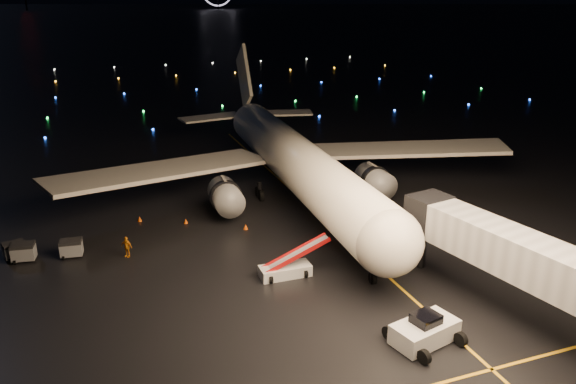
% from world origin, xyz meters
% --- Properties ---
extents(ground, '(2000.00, 2000.00, 0.00)m').
position_xyz_m(ground, '(0.00, 300.00, 0.00)').
color(ground, black).
rests_on(ground, ground).
extents(lane_centre, '(0.25, 80.00, 0.02)m').
position_xyz_m(lane_centre, '(12.00, 15.00, 0.01)').
color(lane_centre, gold).
rests_on(lane_centre, ground).
extents(airliner, '(55.63, 53.11, 15.06)m').
position_xyz_m(airliner, '(11.43, 25.31, 7.53)').
color(airliner, silver).
rests_on(airliner, ground).
extents(pushback_tug, '(4.93, 3.34, 2.14)m').
position_xyz_m(pushback_tug, '(9.64, -6.04, 1.07)').
color(pushback_tug, silver).
rests_on(pushback_tug, ground).
extents(belt_loader, '(6.21, 1.78, 3.00)m').
position_xyz_m(belt_loader, '(4.09, 5.89, 1.50)').
color(belt_loader, silver).
rests_on(belt_loader, ground).
extents(crew_c, '(1.15, 1.10, 1.92)m').
position_xyz_m(crew_c, '(-7.81, 14.10, 0.96)').
color(crew_c, orange).
rests_on(crew_c, ground).
extents(safety_cone_0, '(0.58, 0.58, 0.55)m').
position_xyz_m(safety_cone_0, '(3.71, 16.30, 0.27)').
color(safety_cone_0, '#EE5406').
rests_on(safety_cone_0, ground).
extents(safety_cone_1, '(0.50, 0.50, 0.51)m').
position_xyz_m(safety_cone_1, '(-1.56, 19.86, 0.25)').
color(safety_cone_1, '#EE5406').
rests_on(safety_cone_1, ground).
extents(safety_cone_2, '(0.52, 0.52, 0.54)m').
position_xyz_m(safety_cone_2, '(-5.89, 22.00, 0.27)').
color(safety_cone_2, '#EE5406').
rests_on(safety_cone_2, ground).
extents(safety_cone_3, '(0.45, 0.45, 0.44)m').
position_xyz_m(safety_cone_3, '(-13.42, 34.68, 0.22)').
color(safety_cone_3, '#EE5406').
rests_on(safety_cone_3, ground).
extents(taxiway_lights, '(164.00, 92.00, 0.36)m').
position_xyz_m(taxiway_lights, '(0.00, 106.00, 0.18)').
color(taxiway_lights, black).
rests_on(taxiway_lights, ground).
extents(baggage_cart_0, '(1.99, 1.51, 1.57)m').
position_xyz_m(baggage_cart_0, '(-12.39, 15.83, 0.78)').
color(baggage_cart_0, gray).
rests_on(baggage_cart_0, ground).
extents(baggage_cart_1, '(2.06, 1.72, 1.50)m').
position_xyz_m(baggage_cart_1, '(-17.08, 17.17, 0.75)').
color(baggage_cart_1, gray).
rests_on(baggage_cart_1, ground).
extents(baggage_cart_2, '(2.06, 1.58, 1.61)m').
position_xyz_m(baggage_cart_2, '(-16.30, 16.37, 0.81)').
color(baggage_cart_2, gray).
rests_on(baggage_cart_2, ground).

